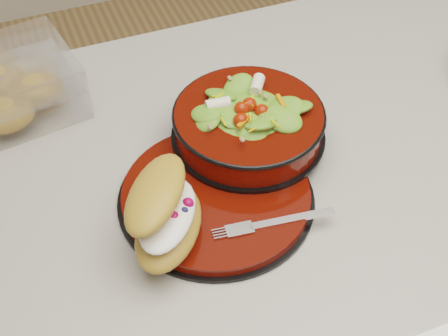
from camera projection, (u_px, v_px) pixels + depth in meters
name	position (u px, v px, depth m)	size (l,w,h in m)	color
island_counter	(265.00, 302.00, 1.28)	(1.24, 0.74, 0.90)	white
dinner_plate	(217.00, 196.00, 0.88)	(0.28, 0.28, 0.02)	black
salad_bowl	(249.00, 119.00, 0.92)	(0.23, 0.23, 0.10)	black
croissant	(166.00, 213.00, 0.79)	(0.15, 0.18, 0.09)	#B07D35
fork	(277.00, 222.00, 0.83)	(0.15, 0.03, 0.00)	silver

